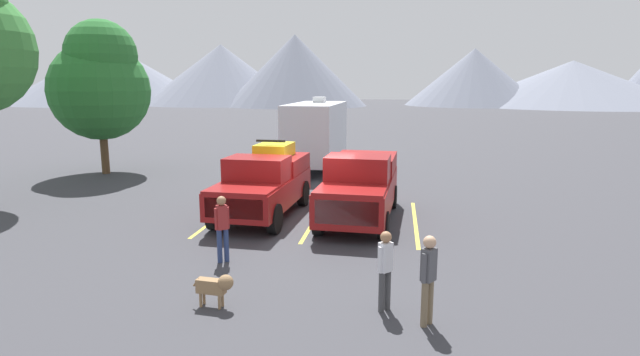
{
  "coord_description": "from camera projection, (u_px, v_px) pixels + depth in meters",
  "views": [
    {
      "loc": [
        2.61,
        -15.65,
        4.51
      ],
      "look_at": [
        0.0,
        1.48,
        1.2
      ],
      "focal_mm": 28.27,
      "sensor_mm": 36.0,
      "label": 1
    }
  ],
  "objects": [
    {
      "name": "person_b",
      "position": [
        428.0,
        274.0,
        9.31
      ],
      "size": [
        0.32,
        0.33,
        1.75
      ],
      "color": "#726047",
      "rests_on": "ground"
    },
    {
      "name": "person_a",
      "position": [
        385.0,
        266.0,
        9.92
      ],
      "size": [
        0.31,
        0.31,
        1.65
      ],
      "color": "#3F3F42",
      "rests_on": "ground"
    },
    {
      "name": "camper_trailer_a",
      "position": [
        316.0,
        132.0,
        26.07
      ],
      "size": [
        2.54,
        7.64,
        3.74
      ],
      "color": "silver",
      "rests_on": "ground"
    },
    {
      "name": "pickup_truck_a",
      "position": [
        265.0,
        182.0,
        17.16
      ],
      "size": [
        2.46,
        5.41,
        2.52
      ],
      "color": "maroon",
      "rests_on": "ground"
    },
    {
      "name": "mountain_ridge",
      "position": [
        339.0,
        74.0,
        101.81
      ],
      "size": [
        149.33,
        44.08,
        16.85
      ],
      "color": "slate",
      "rests_on": "ground"
    },
    {
      "name": "lot_stripe_c",
      "position": [
        415.0,
        223.0,
        16.4
      ],
      "size": [
        0.12,
        5.5,
        0.01
      ],
      "primitive_type": "cube",
      "color": "gold",
      "rests_on": "ground"
    },
    {
      "name": "person_c",
      "position": [
        222.0,
        224.0,
        12.65
      ],
      "size": [
        0.33,
        0.31,
        1.72
      ],
      "color": "navy",
      "rests_on": "ground"
    },
    {
      "name": "dog",
      "position": [
        217.0,
        285.0,
        10.15
      ],
      "size": [
        0.89,
        0.33,
        0.71
      ],
      "color": "olive",
      "rests_on": "ground"
    },
    {
      "name": "ground_plane",
      "position": [
        313.0,
        222.0,
        16.43
      ],
      "size": [
        240.0,
        240.0,
        0.0
      ],
      "primitive_type": "plane",
      "color": "#38383D"
    },
    {
      "name": "tree_a",
      "position": [
        100.0,
        82.0,
        24.36
      ],
      "size": [
        4.79,
        4.79,
        7.45
      ],
      "color": "brown",
      "rests_on": "ground"
    },
    {
      "name": "lot_stripe_b",
      "position": [
        316.0,
        218.0,
        16.89
      ],
      "size": [
        0.12,
        5.5,
        0.01
      ],
      "primitive_type": "cube",
      "color": "gold",
      "rests_on": "ground"
    },
    {
      "name": "lot_stripe_a",
      "position": [
        221.0,
        215.0,
        17.38
      ],
      "size": [
        0.12,
        5.5,
        0.01
      ],
      "primitive_type": "cube",
      "color": "gold",
      "rests_on": "ground"
    },
    {
      "name": "pickup_truck_b",
      "position": [
        360.0,
        185.0,
        16.64
      ],
      "size": [
        2.47,
        5.69,
        2.23
      ],
      "color": "maroon",
      "rests_on": "ground"
    }
  ]
}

